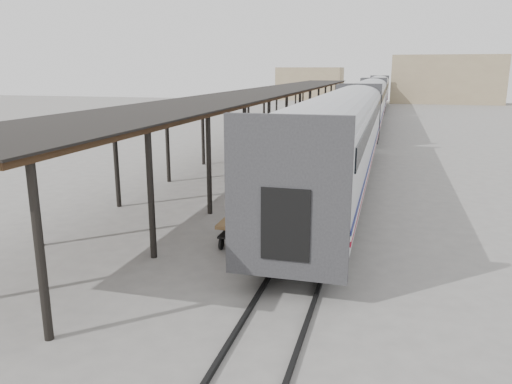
{
  "coord_description": "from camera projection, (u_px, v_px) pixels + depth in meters",
  "views": [
    {
      "loc": [
        5.49,
        -15.19,
        5.67
      ],
      "look_at": [
        1.3,
        0.34,
        1.7
      ],
      "focal_mm": 35.0,
      "sensor_mm": 36.0,
      "label": 1
    }
  ],
  "objects": [
    {
      "name": "pedestrian",
      "position": [
        274.0,
        141.0,
        34.09
      ],
      "size": [
        1.06,
        0.45,
        1.81
      ],
      "primitive_type": "imported",
      "rotation": [
        0.0,
        0.0,
        3.15
      ],
      "color": "black",
      "rests_on": "ground"
    },
    {
      "name": "canopy",
      "position": [
        277.0,
        91.0,
        39.38
      ],
      "size": [
        4.9,
        64.3,
        4.15
      ],
      "color": "#422B19",
      "rests_on": "ground"
    },
    {
      "name": "ground",
      "position": [
        217.0,
        240.0,
        16.99
      ],
      "size": [
        160.0,
        160.0,
        0.0
      ],
      "primitive_type": "plane",
      "color": "slate",
      "rests_on": "ground"
    },
    {
      "name": "porter",
      "position": [
        246.0,
        195.0,
        15.8
      ],
      "size": [
        0.49,
        0.71,
        1.89
      ],
      "primitive_type": "imported",
      "rotation": [
        0.0,
        0.0,
        1.52
      ],
      "color": "navy",
      "rests_on": "baggage_cart"
    },
    {
      "name": "train",
      "position": [
        367.0,
        101.0,
        47.21
      ],
      "size": [
        3.45,
        76.01,
        4.01
      ],
      "color": "silver",
      "rests_on": "ground"
    },
    {
      "name": "baggage_cart",
      "position": [
        244.0,
        223.0,
        16.75
      ],
      "size": [
        1.27,
        2.41,
        0.86
      ],
      "rotation": [
        0.0,
        0.0,
        0.01
      ],
      "color": "brown",
      "rests_on": "ground"
    },
    {
      "name": "suitcase_stack",
      "position": [
        243.0,
        208.0,
        17.03
      ],
      "size": [
        1.17,
        1.14,
        0.59
      ],
      "rotation": [
        0.0,
        0.0,
        0.01
      ],
      "color": "#3C3C3F",
      "rests_on": "baggage_cart"
    },
    {
      "name": "building_left",
      "position": [
        310.0,
        83.0,
        95.65
      ],
      "size": [
        12.0,
        8.0,
        6.0
      ],
      "primitive_type": "cube",
      "color": "tan",
      "rests_on": "ground"
    },
    {
      "name": "rails",
      "position": [
        366.0,
        129.0,
        48.03
      ],
      "size": [
        1.54,
        150.0,
        0.12
      ],
      "color": "black",
      "rests_on": "ground"
    },
    {
      "name": "building_far",
      "position": [
        445.0,
        79.0,
        85.59
      ],
      "size": [
        18.0,
        10.0,
        8.0
      ],
      "primitive_type": "cube",
      "color": "tan",
      "rests_on": "ground"
    },
    {
      "name": "luggage_tug",
      "position": [
        292.0,
        144.0,
        34.46
      ],
      "size": [
        1.27,
        1.78,
        1.44
      ],
      "rotation": [
        0.0,
        0.0,
        -0.18
      ],
      "color": "maroon",
      "rests_on": "ground"
    }
  ]
}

